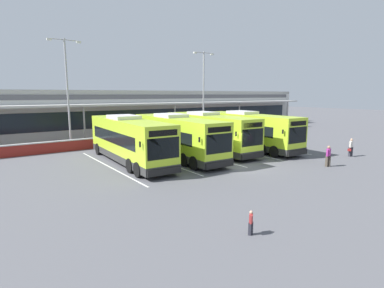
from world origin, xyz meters
TOP-DOWN VIEW (x-y plane):
  - ground_plane at (0.00, 0.00)m, footprint 200.00×200.00m
  - terminal_building at (-0.00, 26.91)m, footprint 70.00×13.00m
  - red_barrier_wall at (0.00, 14.50)m, footprint 60.00×0.40m
  - coach_bus_leftmost at (-6.48, 6.43)m, footprint 3.37×12.26m
  - coach_bus_left_centre at (-2.28, 5.81)m, footprint 3.37×12.26m
  - coach_bus_centre at (1.92, 6.57)m, footprint 3.37×12.26m
  - coach_bus_right_centre at (6.08, 5.30)m, footprint 3.37×12.26m
  - bay_stripe_far_west at (-8.40, 6.00)m, footprint 0.14×13.00m
  - bay_stripe_west at (-4.20, 6.00)m, footprint 0.14×13.00m
  - bay_stripe_mid_west at (0.00, 6.00)m, footprint 0.14×13.00m
  - bay_stripe_centre at (4.20, 6.00)m, footprint 0.14×13.00m
  - bay_stripe_mid_east at (8.40, 6.00)m, footprint 0.14×13.00m
  - pedestrian_with_handbag at (10.48, -2.96)m, footprint 0.64×0.32m
  - pedestrian_in_dark_coat at (5.25, -3.88)m, footprint 0.54×0.29m
  - pedestrian_child at (-8.02, -8.39)m, footprint 0.29×0.26m
  - lamp_post_west at (-8.43, 16.74)m, footprint 3.24×0.28m
  - lamp_post_centre at (8.70, 16.10)m, footprint 3.24×0.28m

SIDE VIEW (x-z plane):
  - ground_plane at x=0.00m, z-range 0.00..0.00m
  - bay_stripe_far_west at x=-8.40m, z-range 0.00..0.01m
  - bay_stripe_west at x=-4.20m, z-range 0.00..0.01m
  - bay_stripe_mid_west at x=0.00m, z-range 0.00..0.01m
  - bay_stripe_centre at x=4.20m, z-range 0.00..0.01m
  - bay_stripe_mid_east at x=8.40m, z-range 0.00..0.01m
  - pedestrian_child at x=-8.02m, z-range 0.04..1.04m
  - red_barrier_wall at x=0.00m, z-range 0.01..1.10m
  - pedestrian_with_handbag at x=10.48m, z-range 0.05..1.67m
  - pedestrian_in_dark_coat at x=5.25m, z-range 0.06..1.68m
  - coach_bus_leftmost at x=-6.48m, z-range -0.10..3.68m
  - coach_bus_left_centre at x=-2.28m, z-range -0.10..3.68m
  - coach_bus_centre at x=1.92m, z-range -0.10..3.68m
  - coach_bus_right_centre at x=6.08m, z-range -0.10..3.68m
  - terminal_building at x=0.00m, z-range 0.01..6.01m
  - lamp_post_west at x=-8.43m, z-range 0.79..11.79m
  - lamp_post_centre at x=8.70m, z-range 0.79..11.79m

